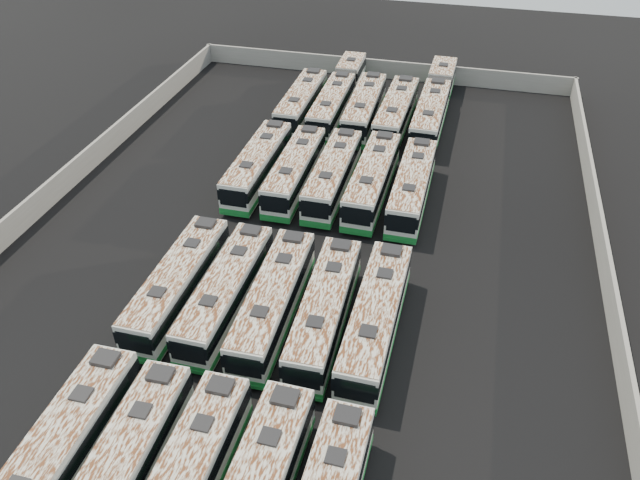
# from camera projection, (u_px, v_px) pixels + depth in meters

# --- Properties ---
(ground) EXTENTS (140.00, 140.00, 0.00)m
(ground) POSITION_uv_depth(u_px,v_px,m) (299.00, 252.00, 48.06)
(ground) COLOR black
(ground) RESTS_ON ground
(perimeter_wall) EXTENTS (45.20, 73.20, 2.20)m
(perimeter_wall) POSITION_uv_depth(u_px,v_px,m) (299.00, 240.00, 47.41)
(perimeter_wall) COLOR gray
(perimeter_wall) RESTS_ON ground
(bus_front_far_left) EXTENTS (2.78, 12.65, 3.56)m
(bus_front_far_left) POSITION_uv_depth(u_px,v_px,m) (59.00, 456.00, 31.42)
(bus_front_far_left) COLOR silver
(bus_front_far_left) RESTS_ON ground
(bus_front_left) EXTENTS (2.89, 12.33, 3.46)m
(bus_front_left) POSITION_uv_depth(u_px,v_px,m) (121.00, 473.00, 30.71)
(bus_front_left) COLOR silver
(bus_front_left) RESTS_ON ground
(bus_midfront_far_left) EXTENTS (2.64, 12.27, 3.46)m
(bus_midfront_far_left) POSITION_uv_depth(u_px,v_px,m) (178.00, 283.00, 42.30)
(bus_midfront_far_left) COLOR silver
(bus_midfront_far_left) RESTS_ON ground
(bus_midfront_left) EXTENTS (2.67, 12.18, 3.43)m
(bus_midfront_left) POSITION_uv_depth(u_px,v_px,m) (226.00, 292.00, 41.64)
(bus_midfront_left) COLOR silver
(bus_midfront_left) RESTS_ON ground
(bus_midfront_center) EXTENTS (2.88, 12.40, 3.48)m
(bus_midfront_center) POSITION_uv_depth(u_px,v_px,m) (273.00, 301.00, 40.84)
(bus_midfront_center) COLOR silver
(bus_midfront_center) RESTS_ON ground
(bus_midfront_right) EXTENTS (2.89, 12.30, 3.45)m
(bus_midfront_right) POSITION_uv_depth(u_px,v_px,m) (325.00, 310.00, 40.14)
(bus_midfront_right) COLOR silver
(bus_midfront_right) RESTS_ON ground
(bus_midfront_far_right) EXTENTS (2.79, 12.65, 3.56)m
(bus_midfront_far_right) POSITION_uv_depth(u_px,v_px,m) (376.00, 319.00, 39.43)
(bus_midfront_far_right) COLOR silver
(bus_midfront_far_right) RESTS_ON ground
(bus_midback_far_left) EXTENTS (2.63, 12.40, 3.49)m
(bus_midback_far_left) POSITION_uv_depth(u_px,v_px,m) (258.00, 165.00, 55.32)
(bus_midback_far_left) COLOR silver
(bus_midback_far_left) RESTS_ON ground
(bus_midback_left) EXTENTS (2.68, 12.22, 3.44)m
(bus_midback_left) POSITION_uv_depth(u_px,v_px,m) (295.00, 171.00, 54.57)
(bus_midback_left) COLOR silver
(bus_midback_left) RESTS_ON ground
(bus_midback_center) EXTENTS (2.63, 12.35, 3.48)m
(bus_midback_center) POSITION_uv_depth(u_px,v_px,m) (333.00, 175.00, 53.95)
(bus_midback_center) COLOR silver
(bus_midback_center) RESTS_ON ground
(bus_midback_right) EXTENTS (2.86, 12.69, 3.57)m
(bus_midback_right) POSITION_uv_depth(u_px,v_px,m) (372.00, 180.00, 53.23)
(bus_midback_right) COLOR silver
(bus_midback_right) RESTS_ON ground
(bus_midback_far_right) EXTENTS (2.71, 12.43, 3.50)m
(bus_midback_far_right) POSITION_uv_depth(u_px,v_px,m) (412.00, 187.00, 52.37)
(bus_midback_far_right) COLOR silver
(bus_midback_far_right) RESTS_ON ground
(bus_back_far_left) EXTENTS (2.70, 12.37, 3.48)m
(bus_back_far_left) POSITION_uv_depth(u_px,v_px,m) (301.00, 103.00, 66.06)
(bus_back_far_left) COLOR silver
(bus_back_far_left) RESTS_ON ground
(bus_back_left) EXTENTS (2.77, 19.00, 3.44)m
(bus_back_left) POSITION_uv_depth(u_px,v_px,m) (338.00, 94.00, 67.92)
(bus_back_left) COLOR silver
(bus_back_left) RESTS_ON ground
(bus_back_center) EXTENTS (2.92, 12.72, 3.57)m
(bus_back_center) POSITION_uv_depth(u_px,v_px,m) (364.00, 108.00, 64.82)
(bus_back_center) COLOR silver
(bus_back_center) RESTS_ON ground
(bus_back_right) EXTENTS (2.98, 12.77, 3.58)m
(bus_back_right) POSITION_uv_depth(u_px,v_px,m) (396.00, 113.00, 63.96)
(bus_back_right) COLOR silver
(bus_back_right) RESTS_ON ground
(bus_back_far_right) EXTENTS (3.02, 19.85, 3.59)m
(bus_back_far_right) POSITION_uv_depth(u_px,v_px,m) (434.00, 102.00, 66.02)
(bus_back_far_right) COLOR silver
(bus_back_far_right) RESTS_ON ground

